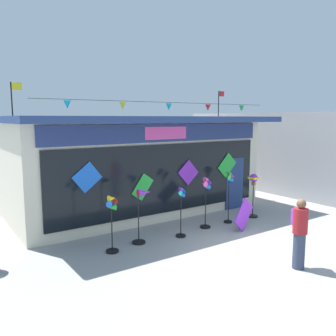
# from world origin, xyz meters

# --- Properties ---
(ground_plane) EXTENTS (80.00, 80.00, 0.00)m
(ground_plane) POSITION_xyz_m (0.00, 0.00, 0.00)
(ground_plane) COLOR #9E9B99
(kite_shop_building) EXTENTS (9.47, 5.13, 4.73)m
(kite_shop_building) POSITION_xyz_m (-0.52, 5.66, 1.83)
(kite_shop_building) COLOR beige
(kite_shop_building) RESTS_ON ground_plane
(wind_spinner_far_left) EXTENTS (0.42, 0.34, 1.56)m
(wind_spinner_far_left) POSITION_xyz_m (-3.23, 2.13, 1.04)
(wind_spinner_far_left) COLOR black
(wind_spinner_far_left) RESTS_ON ground_plane
(wind_spinner_left) EXTENTS (0.59, 0.38, 1.57)m
(wind_spinner_left) POSITION_xyz_m (-2.19, 2.35, 1.02)
(wind_spinner_left) COLOR black
(wind_spinner_left) RESTS_ON ground_plane
(wind_spinner_center_left) EXTENTS (0.32, 0.30, 1.53)m
(wind_spinner_center_left) POSITION_xyz_m (-0.99, 2.09, 0.91)
(wind_spinner_center_left) COLOR black
(wind_spinner_center_left) RESTS_ON ground_plane
(wind_spinner_center_right) EXTENTS (0.43, 0.34, 1.69)m
(wind_spinner_center_right) POSITION_xyz_m (0.19, 2.34, 1.15)
(wind_spinner_center_right) COLOR black
(wind_spinner_center_right) RESTS_ON ground_plane
(wind_spinner_right) EXTENTS (0.39, 0.28, 1.78)m
(wind_spinner_right) POSITION_xyz_m (1.21, 2.33, 1.25)
(wind_spinner_right) COLOR black
(wind_spinner_right) RESTS_ON ground_plane
(wind_spinner_far_right) EXTENTS (0.38, 0.38, 1.57)m
(wind_spinner_far_right) POSITION_xyz_m (2.42, 2.36, 1.11)
(wind_spinner_far_right) COLOR black
(wind_spinner_far_right) RESTS_ON ground_plane
(person_near_camera) EXTENTS (0.44, 0.47, 1.68)m
(person_near_camera) POSITION_xyz_m (-0.03, -1.26, 0.89)
(person_near_camera) COLOR #333D56
(person_near_camera) RESTS_ON ground_plane
(display_kite_on_ground) EXTENTS (1.03, 0.23, 1.03)m
(display_kite_on_ground) POSITION_xyz_m (1.03, 1.49, 0.51)
(display_kite_on_ground) COLOR purple
(display_kite_on_ground) RESTS_ON ground_plane
(neighbour_building) EXTENTS (5.77, 9.21, 3.80)m
(neighbour_building) POSITION_xyz_m (9.02, 5.90, 1.90)
(neighbour_building) COLOR #99999E
(neighbour_building) RESTS_ON ground_plane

